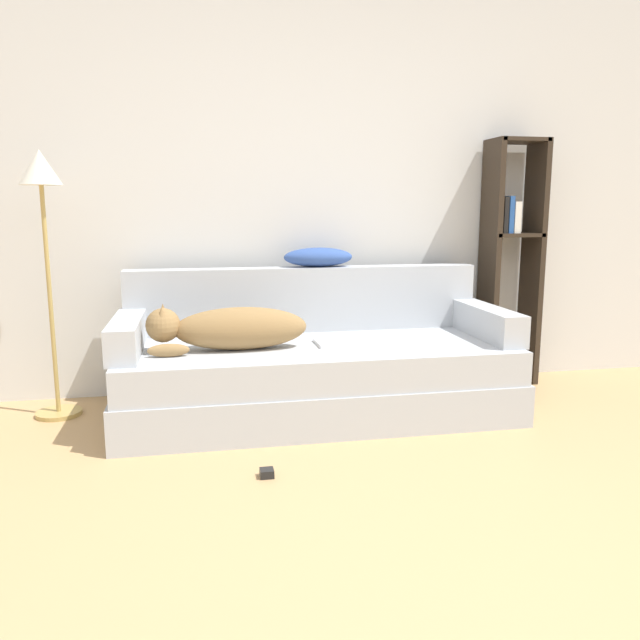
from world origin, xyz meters
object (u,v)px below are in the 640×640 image
Objects in this scene: laptop at (348,342)px; throw_pillow at (318,257)px; couch at (317,379)px; bookshelf at (511,250)px; power_adapter at (267,473)px; dog at (229,328)px; floor_lamp at (43,212)px.

throw_pillow is (-0.08, 0.44, 0.44)m from laptop.
bookshelf is at bearing 17.40° from couch.
power_adapter is (-1.75, -1.22, -0.86)m from bookshelf.
power_adapter is at bearing -110.99° from throw_pillow.
couch is 2.58× the size of dog.
dog is 0.89m from power_adapter.
couch is 0.78m from throw_pillow.
floor_lamp reaches higher than throw_pillow.
dog is (-0.49, -0.07, 0.33)m from couch.
laptop is (0.17, -0.03, 0.22)m from couch.
throw_pillow is at bearing -179.01° from bookshelf.
bookshelf reaches higher than dog.
couch is 0.28m from laptop.
couch is 1.73m from floor_lamp.
laptop is 6.05× the size of power_adapter.
floor_lamp reaches higher than couch.
power_adapter is at bearing -145.01° from bookshelf.
couch is 36.34× the size of power_adapter.
laptop is at bearing 54.39° from power_adapter.
laptop is 1.78m from floor_lamp.
bookshelf is (1.86, 0.50, 0.35)m from dog.
bookshelf is 26.51× the size of power_adapter.
couch is at bearing 7.90° from dog.
floor_lamp reaches higher than power_adapter.
dog is at bearing -165.02° from bookshelf.
couch reaches higher than power_adapter.
dog is 14.10× the size of power_adapter.
couch is 0.89m from power_adapter.
bookshelf is (1.38, 0.43, 0.68)m from couch.
throw_pillow is 0.27× the size of bookshelf.
laptop is 1.37m from bookshelf.
floor_lamp is (-1.44, 0.26, 0.93)m from couch.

